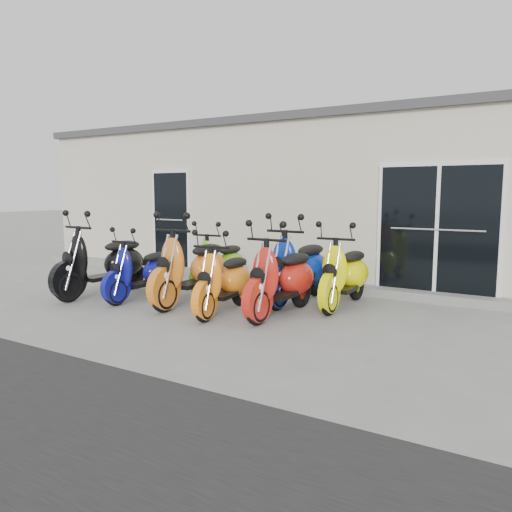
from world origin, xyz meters
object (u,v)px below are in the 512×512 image
at_px(scooter_front_orange_b, 224,271).
at_px(scooter_front_red, 282,267).
at_px(scooter_back_green, 219,256).
at_px(scooter_front_black, 102,253).
at_px(scooter_back_yellow, 345,264).
at_px(scooter_front_orange_a, 192,258).
at_px(scooter_front_blue, 142,263).
at_px(scooter_back_blue, 299,258).

height_order(scooter_front_orange_b, scooter_front_red, scooter_front_red).
xyz_separation_m(scooter_front_orange_b, scooter_back_green, (-1.05, 1.36, 0.01)).
bearing_deg(scooter_back_green, scooter_front_black, -140.65).
bearing_deg(scooter_back_yellow, scooter_front_orange_a, -155.72).
bearing_deg(scooter_back_green, scooter_front_blue, -121.14).
bearing_deg(scooter_front_orange_b, scooter_front_orange_a, 154.98).
height_order(scooter_front_red, scooter_back_blue, scooter_back_blue).
xyz_separation_m(scooter_front_black, scooter_back_green, (1.52, 1.40, -0.10)).
height_order(scooter_front_black, scooter_front_orange_a, same).
distance_m(scooter_front_red, scooter_back_yellow, 1.16).
height_order(scooter_front_black, scooter_back_yellow, scooter_front_black).
relative_size(scooter_front_black, scooter_front_red, 1.06).
distance_m(scooter_front_black, scooter_back_blue, 3.45).
bearing_deg(scooter_back_blue, scooter_back_yellow, 7.11).
relative_size(scooter_front_black, scooter_back_yellow, 1.10).
bearing_deg(scooter_front_blue, scooter_back_green, 64.28).
height_order(scooter_front_blue, scooter_back_green, scooter_back_green).
distance_m(scooter_front_orange_b, scooter_back_green, 1.72).
height_order(scooter_front_red, scooter_back_yellow, scooter_front_red).
bearing_deg(scooter_back_yellow, scooter_front_black, -162.37).
bearing_deg(scooter_front_red, scooter_back_blue, 102.93).
xyz_separation_m(scooter_front_orange_b, scooter_back_blue, (0.63, 1.24, 0.10)).
bearing_deg(scooter_back_blue, scooter_back_green, 177.38).
relative_size(scooter_front_blue, scooter_back_blue, 0.84).
bearing_deg(scooter_back_blue, scooter_front_orange_b, -115.42).
relative_size(scooter_front_red, scooter_back_yellow, 1.04).
distance_m(scooter_front_orange_b, scooter_front_red, 0.88).
xyz_separation_m(scooter_front_black, scooter_back_blue, (3.21, 1.28, -0.01)).
distance_m(scooter_front_orange_b, scooter_back_blue, 1.39).
height_order(scooter_front_orange_b, scooter_back_yellow, scooter_back_yellow).
relative_size(scooter_back_green, scooter_back_blue, 0.88).
bearing_deg(scooter_front_orange_a, scooter_front_blue, -170.19).
height_order(scooter_front_orange_a, scooter_back_green, scooter_front_orange_a).
relative_size(scooter_front_orange_a, scooter_back_blue, 1.02).
xyz_separation_m(scooter_front_blue, scooter_back_blue, (2.37, 1.17, 0.12)).
bearing_deg(scooter_back_green, scooter_front_orange_a, -81.21).
bearing_deg(scooter_front_orange_a, scooter_back_yellow, 23.74).
height_order(scooter_front_black, scooter_front_orange_b, scooter_front_black).
bearing_deg(scooter_back_green, scooter_back_yellow, -4.38).
relative_size(scooter_front_blue, scooter_back_yellow, 0.91).
bearing_deg(scooter_front_red, scooter_back_green, 152.41).
relative_size(scooter_front_orange_a, scooter_back_yellow, 1.10).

